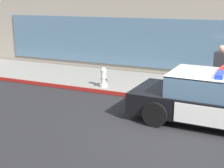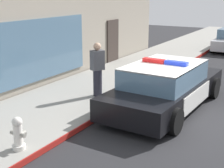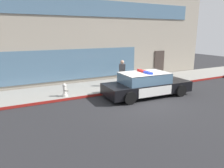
{
  "view_description": "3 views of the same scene",
  "coord_description": "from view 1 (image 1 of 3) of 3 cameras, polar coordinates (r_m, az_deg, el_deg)",
  "views": [
    {
      "loc": [
        1.41,
        -7.81,
        3.31
      ],
      "look_at": [
        -2.61,
        1.26,
        0.62
      ],
      "focal_mm": 50.79,
      "sensor_mm": 36.0,
      "label": 1
    },
    {
      "loc": [
        -7.98,
        -2.51,
        3.39
      ],
      "look_at": [
        -0.79,
        1.61,
        1.05
      ],
      "focal_mm": 52.86,
      "sensor_mm": 36.0,
      "label": 2
    },
    {
      "loc": [
        -6.35,
        -8.88,
        3.61
      ],
      "look_at": [
        -0.66,
        2.03,
        0.61
      ],
      "focal_mm": 34.0,
      "sensor_mm": 36.0,
      "label": 3
    }
  ],
  "objects": [
    {
      "name": "fire_hydrant",
      "position": [
        11.62,
        -1.51,
        1.19
      ],
      "size": [
        0.34,
        0.39,
        0.73
      ],
      "color": "silver",
      "rests_on": "sidewalk"
    },
    {
      "name": "sidewalk",
      "position": [
        11.94,
        16.21,
        -1.17
      ],
      "size": [
        48.0,
        3.19,
        0.15
      ],
      "primitive_type": "cube",
      "color": "gray",
      "rests_on": "ground"
    },
    {
      "name": "pedestrian_on_sidewalk",
      "position": [
        11.0,
        18.89,
        2.29
      ],
      "size": [
        0.48,
        0.42,
        1.71
      ],
      "rotation": [
        0.0,
        0.0,
        1.09
      ],
      "color": "#23232D",
      "rests_on": "sidewalk"
    },
    {
      "name": "ground",
      "position": [
        8.6,
        12.73,
        -7.86
      ],
      "size": [
        48.0,
        48.0,
        0.0
      ],
      "primitive_type": "plane",
      "color": "#262628"
    },
    {
      "name": "curb_red_paint",
      "position": [
        10.41,
        14.94,
        -3.47
      ],
      "size": [
        28.8,
        0.04,
        0.14
      ],
      "primitive_type": "cube",
      "color": "maroon",
      "rests_on": "ground"
    }
  ]
}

